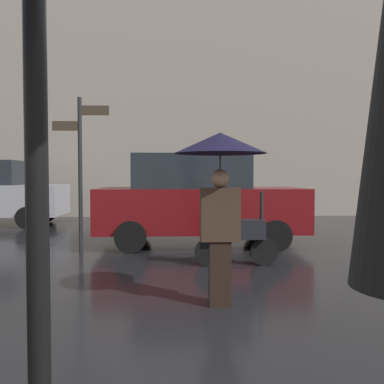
{
  "coord_description": "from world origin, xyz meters",
  "views": [
    {
      "loc": [
        0.39,
        -2.16,
        1.5
      ],
      "look_at": [
        0.71,
        4.62,
        1.23
      ],
      "focal_mm": 39.19,
      "sensor_mm": 36.0,
      "label": 1
    }
  ],
  "objects_px": {
    "parked_scooter": "(234,232)",
    "street_signpost": "(80,159)",
    "parked_car_left": "(198,199)",
    "pedestrian_with_umbrella": "(220,166)"
  },
  "relations": [
    {
      "from": "parked_scooter",
      "to": "street_signpost",
      "type": "bearing_deg",
      "value": 168.75
    },
    {
      "from": "parked_scooter",
      "to": "parked_car_left",
      "type": "relative_size",
      "value": 0.32
    },
    {
      "from": "pedestrian_with_umbrella",
      "to": "parked_car_left",
      "type": "distance_m",
      "value": 4.35
    },
    {
      "from": "parked_car_left",
      "to": "parked_scooter",
      "type": "bearing_deg",
      "value": -68.99
    },
    {
      "from": "parked_car_left",
      "to": "street_signpost",
      "type": "xyz_separation_m",
      "value": [
        -2.33,
        -0.84,
        0.84
      ]
    },
    {
      "from": "parked_car_left",
      "to": "street_signpost",
      "type": "distance_m",
      "value": 2.61
    },
    {
      "from": "pedestrian_with_umbrella",
      "to": "parked_car_left",
      "type": "bearing_deg",
      "value": 129.53
    },
    {
      "from": "parked_scooter",
      "to": "parked_car_left",
      "type": "distance_m",
      "value": 2.26
    },
    {
      "from": "parked_car_left",
      "to": "street_signpost",
      "type": "relative_size",
      "value": 1.46
    },
    {
      "from": "parked_car_left",
      "to": "street_signpost",
      "type": "bearing_deg",
      "value": -151.03
    }
  ]
}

